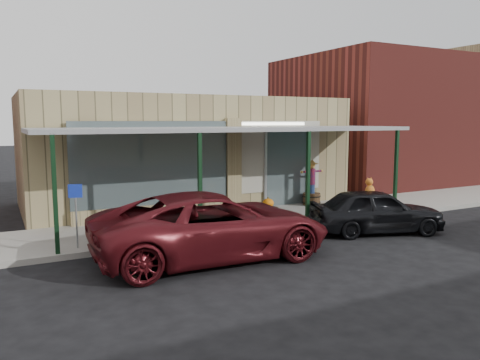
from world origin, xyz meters
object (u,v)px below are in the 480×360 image
barrel_scarecrow (312,190)px  car_maroon (213,225)px  handicap_sign (76,207)px  barrel_pumpkin (268,213)px  parked_sedan (376,211)px

barrel_scarecrow → car_maroon: bearing=-130.1°
barrel_scarecrow → handicap_sign: barrel_scarecrow is taller
handicap_sign → car_maroon: size_ratio=0.28×
barrel_pumpkin → car_maroon: bearing=-142.1°
car_maroon → barrel_pumpkin: bearing=-50.0°
handicap_sign → car_maroon: bearing=-16.7°
parked_sedan → car_maroon: car_maroon is taller
handicap_sign → parked_sedan: bearing=4.3°
barrel_scarecrow → handicap_sign: bearing=-150.4°
barrel_pumpkin → parked_sedan: parked_sedan is taller
barrel_scarecrow → barrel_pumpkin: barrel_scarecrow is taller
barrel_pumpkin → car_maroon: (-2.94, -2.29, 0.37)m
car_maroon → barrel_scarecrow: bearing=-53.2°
barrel_scarecrow → handicap_sign: (-8.83, -2.26, 0.46)m
barrel_pumpkin → parked_sedan: bearing=-42.4°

